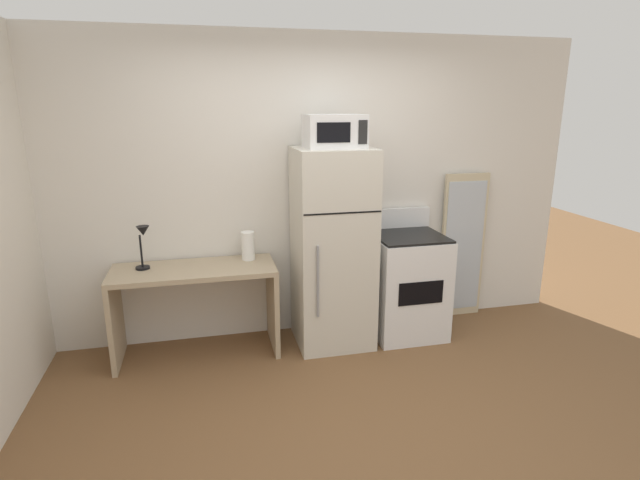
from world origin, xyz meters
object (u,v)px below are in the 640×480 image
Objects in this scene: leaning_mirror at (463,246)px; oven_range at (406,284)px; refrigerator at (333,249)px; desk at (195,293)px; paper_towel_roll at (248,246)px; desk_lamp at (143,240)px; microwave at (334,131)px.

oven_range is at bearing -159.29° from leaning_mirror.
refrigerator is 1.39m from leaning_mirror.
desk is at bearing 179.07° from oven_range.
paper_towel_roll is 0.22× the size of oven_range.
microwave is (1.52, -0.10, 0.82)m from desk_lamp.
refrigerator is 1.53× the size of oven_range.
leaning_mirror reaches higher than desk_lamp.
oven_range is at bearing 0.07° from refrigerator.
microwave is at bearing -89.67° from refrigerator.
paper_towel_roll is at bearing 4.87° from desk_lamp.
paper_towel_roll is 0.17× the size of leaning_mirror.
desk is at bearing -8.13° from desk_lamp.
desk is 0.58m from paper_towel_roll.
desk is at bearing -164.73° from paper_towel_roll.
paper_towel_roll is at bearing 165.88° from microwave.
leaning_mirror is at bearing 11.54° from microwave.
oven_range is at bearing -6.33° from paper_towel_roll.
desk_lamp is 0.77× the size of microwave.
desk is 2.82× the size of microwave.
desk is 1.18× the size of oven_range.
refrigerator is 3.65× the size of microwave.
desk is 5.41× the size of paper_towel_roll.
refrigerator is at bearing 90.33° from microwave.
oven_range is (2.20, -0.08, -0.52)m from desk_lamp.
desk_lamp is 0.21× the size of refrigerator.
leaning_mirror is at bearing 10.68° from refrigerator.
refrigerator reaches higher than oven_range.
paper_towel_roll is at bearing 167.53° from refrigerator.
paper_towel_roll is (0.45, 0.12, 0.34)m from desk.
oven_range is (1.38, -0.15, -0.40)m from paper_towel_roll.
microwave is (0.70, -0.18, 0.94)m from paper_towel_roll.
oven_range is (0.68, 0.00, -0.37)m from refrigerator.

